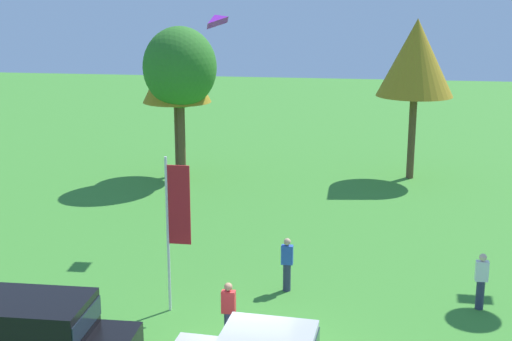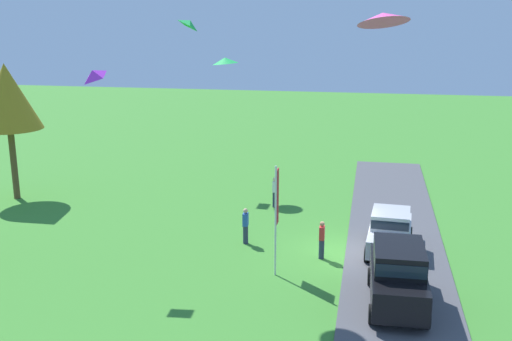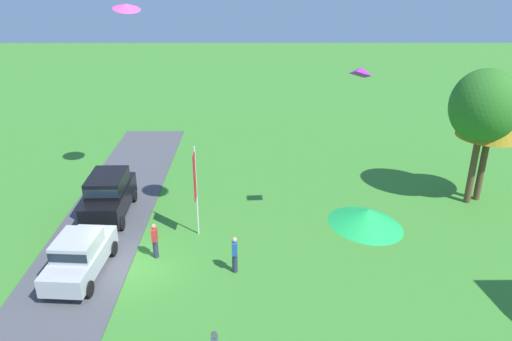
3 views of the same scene
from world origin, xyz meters
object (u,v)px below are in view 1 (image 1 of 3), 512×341
object	(u,v)px
person_on_lawn	(481,281)
tree_left_of_center	(416,58)
tree_lone_near	(176,69)
tree_right_of_center	(180,68)
person_beside_suv	(229,313)
person_watching_sky	(287,264)
kite_diamond_near_flag	(215,19)
flag_banner	(175,215)

from	to	relation	value
person_on_lawn	tree_left_of_center	distance (m)	15.91
tree_lone_near	tree_right_of_center	world-z (taller)	tree_right_of_center
tree_left_of_center	person_beside_suv	bearing A→B (deg)	-107.22
person_watching_sky	tree_lone_near	world-z (taller)	tree_lone_near
person_on_lawn	tree_lone_near	distance (m)	19.25
tree_right_of_center	kite_diamond_near_flag	bearing A→B (deg)	-65.56
person_on_lawn	person_watching_sky	xyz separation A→B (m)	(-5.72, 0.44, 0.00)
tree_lone_near	tree_right_of_center	xyz separation A→B (m)	(0.35, -0.66, 0.10)
tree_right_of_center	flag_banner	xyz separation A→B (m)	(3.63, -14.59, -2.56)
flag_banner	kite_diamond_near_flag	distance (m)	9.01
person_on_lawn	tree_lone_near	bearing A→B (deg)	132.62
person_beside_suv	person_on_lawn	xyz separation A→B (m)	(6.85, 3.19, 0.00)
person_beside_suv	tree_right_of_center	xyz separation A→B (m)	(-5.47, 16.30, 4.59)
person_watching_sky	flag_banner	xyz separation A→B (m)	(-2.97, -1.92, 2.03)
person_beside_suv	tree_right_of_center	world-z (taller)	tree_right_of_center
person_on_lawn	flag_banner	bearing A→B (deg)	-170.34
person_watching_sky	tree_right_of_center	world-z (taller)	tree_right_of_center
tree_lone_near	flag_banner	world-z (taller)	tree_lone_near
person_watching_sky	person_on_lawn	bearing A→B (deg)	-4.37
tree_right_of_center	flag_banner	size ratio (longest dim) A/B	1.62
flag_banner	person_watching_sky	bearing A→B (deg)	32.83
person_watching_sky	tree_lone_near	bearing A→B (deg)	117.54
tree_lone_near	person_beside_suv	bearing A→B (deg)	-71.06
tree_lone_near	kite_diamond_near_flag	distance (m)	9.04
tree_lone_near	tree_left_of_center	size ratio (longest dim) A/B	0.91
person_on_lawn	person_watching_sky	bearing A→B (deg)	175.63
person_on_lawn	person_watching_sky	size ratio (longest dim) A/B	1.00
tree_right_of_center	kite_diamond_near_flag	distance (m)	8.30
flag_banner	tree_right_of_center	bearing A→B (deg)	103.99
person_watching_sky	tree_right_of_center	bearing A→B (deg)	117.53
person_beside_suv	kite_diamond_near_flag	world-z (taller)	kite_diamond_near_flag
person_beside_suv	kite_diamond_near_flag	size ratio (longest dim) A/B	2.02
tree_right_of_center	flag_banner	bearing A→B (deg)	-76.01
person_beside_suv	tree_lone_near	xyz separation A→B (m)	(-5.82, 16.96, 4.49)
tree_left_of_center	person_watching_sky	bearing A→B (deg)	-107.18
person_watching_sky	tree_right_of_center	size ratio (longest dim) A/B	0.23
person_beside_suv	tree_lone_near	world-z (taller)	tree_lone_near
tree_right_of_center	flag_banner	world-z (taller)	tree_right_of_center
person_on_lawn	tree_left_of_center	world-z (taller)	tree_left_of_center
person_beside_suv	flag_banner	world-z (taller)	flag_banner
person_watching_sky	tree_left_of_center	world-z (taller)	tree_left_of_center
tree_left_of_center	kite_diamond_near_flag	size ratio (longest dim) A/B	9.19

